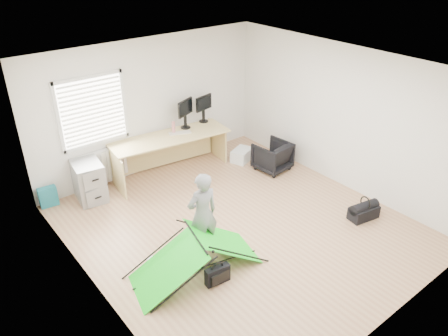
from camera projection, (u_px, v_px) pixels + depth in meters
ground at (239, 226)px, 7.43m from camera, size 5.50×5.50×0.00m
back_wall at (150, 106)px, 8.67m from camera, size 5.00×0.02×2.70m
window at (93, 111)px, 7.89m from camera, size 1.20×0.06×1.20m
radiator at (102, 165)px, 8.39m from camera, size 1.00×0.12×0.60m
desk at (171, 155)px, 8.87m from camera, size 2.49×1.06×0.82m
filing_cabinet at (89, 181)px, 8.01m from camera, size 0.57×0.70×0.75m
monitor_left at (185, 118)px, 8.95m from camera, size 0.47×0.28×0.45m
monitor_right at (203, 112)px, 9.25m from camera, size 0.46×0.19×0.43m
keyboard at (180, 133)px, 8.81m from camera, size 0.47×0.30×0.02m
thermos at (174, 127)px, 8.77m from camera, size 0.09×0.09×0.24m
office_chair at (272, 156)px, 9.05m from camera, size 0.71×0.73×0.61m
person at (203, 214)px, 6.53m from camera, size 0.53×0.37×1.38m
kite at (196, 254)px, 6.32m from camera, size 2.09×1.28×0.60m
storage_crate at (242, 155)px, 9.48m from camera, size 0.56×0.48×0.26m
tote_bag at (48, 197)px, 7.88m from camera, size 0.33×0.17×0.38m
laptop_bag at (217, 275)px, 6.17m from camera, size 0.38×0.16×0.28m
white_box at (151, 261)px, 6.55m from camera, size 0.11×0.11×0.10m
duffel_bag at (364, 213)px, 7.57m from camera, size 0.56×0.36×0.23m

